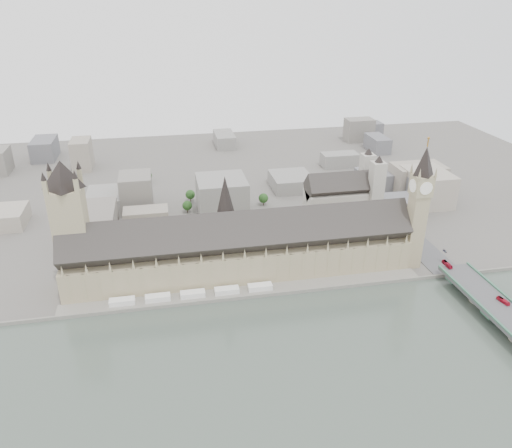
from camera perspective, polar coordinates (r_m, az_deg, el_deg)
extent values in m
plane|color=#595651|center=(380.25, -1.23, -7.31)|extent=(900.00, 900.00, 0.00)
cube|color=slate|center=(367.06, -0.83, -8.35)|extent=(600.00, 1.50, 3.00)
cube|color=slate|center=(373.50, -1.04, -7.79)|extent=(270.00, 15.00, 2.00)
cube|color=white|center=(370.24, -15.06, -8.55)|extent=(18.00, 7.00, 4.00)
cube|color=white|center=(368.61, -11.16, -8.27)|extent=(18.00, 7.00, 4.00)
cube|color=white|center=(368.68, -7.24, -7.95)|extent=(18.00, 7.00, 4.00)
cube|color=white|center=(370.43, -3.36, -7.59)|extent=(18.00, 7.00, 4.00)
cube|color=white|center=(373.85, 0.47, -7.20)|extent=(18.00, 7.00, 4.00)
cube|color=tan|center=(390.72, -1.76, -4.21)|extent=(265.00, 40.00, 25.00)
cube|color=#282623|center=(380.11, -1.80, -1.25)|extent=(265.00, 40.73, 40.73)
cube|color=tan|center=(414.43, 17.67, -0.78)|extent=(12.00, 12.00, 62.00)
cube|color=gray|center=(399.64, 18.40, 4.24)|extent=(14.00, 14.00, 16.00)
cylinder|color=white|center=(403.14, 19.30, 4.29)|extent=(0.60, 10.00, 10.00)
cylinder|color=white|center=(396.24, 17.48, 4.20)|extent=(0.60, 10.00, 10.00)
cylinder|color=white|center=(405.50, 17.93, 4.61)|extent=(10.00, 0.60, 10.00)
cylinder|color=white|center=(393.83, 18.88, 3.87)|extent=(10.00, 0.60, 10.00)
cone|color=black|center=(393.63, 18.77, 6.82)|extent=(17.00, 17.00, 22.00)
cylinder|color=#B87F36|center=(389.74, 19.06, 8.77)|extent=(1.00, 1.00, 6.00)
sphere|color=#B87F36|center=(388.84, 19.13, 9.26)|extent=(2.00, 2.00, 2.00)
cone|color=gray|center=(404.23, 19.01, 6.20)|extent=(2.40, 2.40, 8.00)
cone|color=gray|center=(398.03, 17.37, 6.15)|extent=(2.40, 2.40, 8.00)
cone|color=gray|center=(393.68, 19.91, 5.57)|extent=(2.40, 2.40, 8.00)
cone|color=gray|center=(387.31, 18.24, 5.51)|extent=(2.40, 2.40, 8.00)
cube|color=tan|center=(385.68, -20.16, -1.68)|extent=(23.00, 23.00, 80.00)
cone|color=black|center=(367.09, -21.31, 5.30)|extent=(30.00, 30.00, 20.00)
cylinder|color=gray|center=(380.72, -3.45, 0.09)|extent=(12.00, 12.00, 20.00)
cone|color=black|center=(371.15, -3.55, 3.44)|extent=(13.00, 13.00, 28.00)
cube|color=#A49E94|center=(478.74, 9.23, 1.85)|extent=(60.00, 28.00, 34.00)
cube|color=#282623|center=(470.54, 9.41, 4.31)|extent=(60.00, 28.28, 28.28)
cube|color=#A49E94|center=(494.92, 12.38, 4.25)|extent=(12.00, 12.00, 64.00)
cube|color=#A49E94|center=(474.58, 13.48, 3.21)|extent=(12.00, 12.00, 64.00)
imported|color=#A4122A|center=(414.33, 20.99, -4.32)|extent=(3.01, 11.39, 3.15)
imported|color=red|center=(384.27, 26.41, -7.86)|extent=(4.34, 10.27, 2.79)
imported|color=gray|center=(435.83, 20.79, -2.91)|extent=(2.04, 4.74, 1.36)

